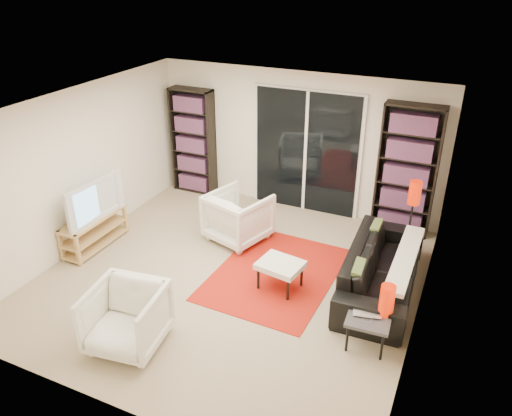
% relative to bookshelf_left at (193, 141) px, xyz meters
% --- Properties ---
extents(floor, '(5.00, 5.00, 0.00)m').
position_rel_bookshelf_left_xyz_m(floor, '(1.95, -2.33, -0.98)').
color(floor, tan).
rests_on(floor, ground).
extents(wall_back, '(5.00, 0.02, 2.40)m').
position_rel_bookshelf_left_xyz_m(wall_back, '(1.95, 0.17, 0.22)').
color(wall_back, white).
rests_on(wall_back, ground).
extents(wall_front, '(5.00, 0.02, 2.40)m').
position_rel_bookshelf_left_xyz_m(wall_front, '(1.95, -4.83, 0.22)').
color(wall_front, white).
rests_on(wall_front, ground).
extents(wall_left, '(0.02, 5.00, 2.40)m').
position_rel_bookshelf_left_xyz_m(wall_left, '(-0.55, -2.33, 0.22)').
color(wall_left, white).
rests_on(wall_left, ground).
extents(wall_right, '(0.02, 5.00, 2.40)m').
position_rel_bookshelf_left_xyz_m(wall_right, '(4.45, -2.33, 0.22)').
color(wall_right, white).
rests_on(wall_right, ground).
extents(ceiling, '(5.00, 5.00, 0.02)m').
position_rel_bookshelf_left_xyz_m(ceiling, '(1.95, -2.33, 1.42)').
color(ceiling, white).
rests_on(ceiling, wall_back).
extents(sliding_door, '(1.92, 0.08, 2.16)m').
position_rel_bookshelf_left_xyz_m(sliding_door, '(2.15, 0.13, 0.07)').
color(sliding_door, white).
rests_on(sliding_door, ground).
extents(bookshelf_left, '(0.80, 0.30, 1.95)m').
position_rel_bookshelf_left_xyz_m(bookshelf_left, '(0.00, 0.00, 0.00)').
color(bookshelf_left, black).
rests_on(bookshelf_left, ground).
extents(bookshelf_right, '(0.90, 0.30, 2.10)m').
position_rel_bookshelf_left_xyz_m(bookshelf_right, '(3.85, -0.00, 0.07)').
color(bookshelf_right, black).
rests_on(bookshelf_right, ground).
extents(tv_stand, '(0.37, 1.16, 0.50)m').
position_rel_bookshelf_left_xyz_m(tv_stand, '(-0.34, -2.45, -0.71)').
color(tv_stand, tan).
rests_on(tv_stand, floor).
extents(tv, '(0.24, 1.09, 0.62)m').
position_rel_bookshelf_left_xyz_m(tv, '(-0.32, -2.45, -0.16)').
color(tv, black).
rests_on(tv, tv_stand).
extents(rug, '(1.67, 2.22, 0.01)m').
position_rel_bookshelf_left_xyz_m(rug, '(2.49, -2.01, -0.97)').
color(rug, '#B71B0E').
rests_on(rug, floor).
extents(sofa, '(0.96, 2.26, 0.65)m').
position_rel_bookshelf_left_xyz_m(sofa, '(3.91, -1.74, -0.65)').
color(sofa, black).
rests_on(sofa, floor).
extents(armchair_back, '(1.06, 1.07, 0.79)m').
position_rel_bookshelf_left_xyz_m(armchair_back, '(1.58, -1.33, -0.58)').
color(armchair_back, white).
rests_on(armchair_back, floor).
extents(armchair_front, '(0.91, 0.93, 0.75)m').
position_rel_bookshelf_left_xyz_m(armchair_front, '(1.49, -4.03, -0.60)').
color(armchair_front, white).
rests_on(armchair_front, floor).
extents(ottoman, '(0.64, 0.55, 0.40)m').
position_rel_bookshelf_left_xyz_m(ottoman, '(2.67, -2.28, -0.63)').
color(ottoman, white).
rests_on(ottoman, floor).
extents(side_table, '(0.51, 0.51, 0.40)m').
position_rel_bookshelf_left_xyz_m(side_table, '(4.00, -2.89, -0.62)').
color(side_table, '#3F3F43').
rests_on(side_table, floor).
extents(laptop, '(0.36, 0.27, 0.03)m').
position_rel_bookshelf_left_xyz_m(laptop, '(3.98, -2.92, -0.56)').
color(laptop, silver).
rests_on(laptop, side_table).
extents(table_lamp, '(0.17, 0.17, 0.38)m').
position_rel_bookshelf_left_xyz_m(table_lamp, '(4.15, -2.77, -0.38)').
color(table_lamp, red).
rests_on(table_lamp, side_table).
extents(floor_lamp, '(0.19, 0.19, 1.26)m').
position_rel_bookshelf_left_xyz_m(floor_lamp, '(4.09, -0.85, -0.03)').
color(floor_lamp, black).
rests_on(floor_lamp, floor).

